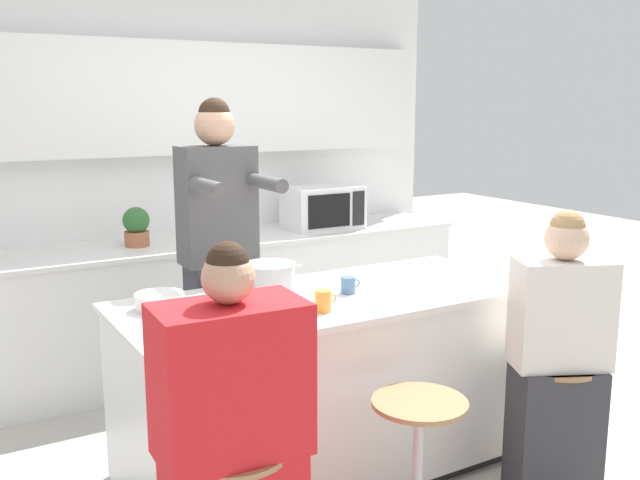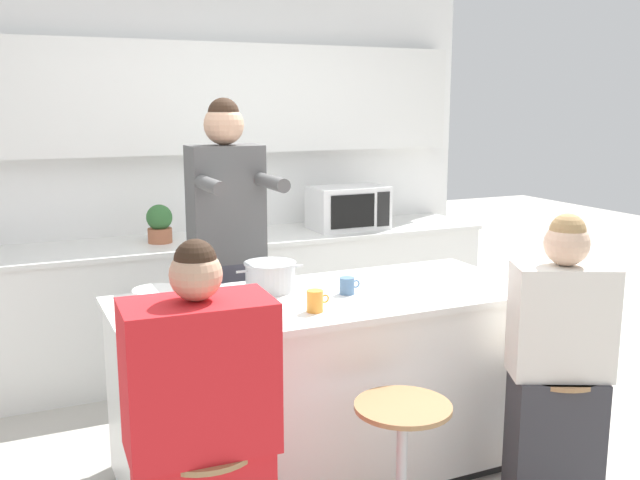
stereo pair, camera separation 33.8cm
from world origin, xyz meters
name	(u,v)px [view 1 (the left image)]	position (x,y,z in m)	size (l,w,h in m)	color
ground_plane	(329,472)	(0.00, 0.00, 0.00)	(16.00, 16.00, 0.00)	#B2ADA3
wall_back	(180,140)	(0.00, 1.99, 1.54)	(4.10, 0.22, 2.70)	white
back_counter	(203,304)	(0.00, 1.67, 0.45)	(3.80, 0.68, 0.89)	white
kitchen_island	(329,384)	(0.00, 0.00, 0.46)	(1.99, 0.84, 0.91)	black
bar_stool_center	(418,466)	(0.00, -0.70, 0.36)	(0.39, 0.39, 0.64)	#997047
bar_stool_rightmost	(553,420)	(0.80, -0.68, 0.36)	(0.39, 0.39, 0.64)	#997047
person_cooking	(219,270)	(-0.28, 0.67, 0.92)	(0.39, 0.56, 1.83)	#383842
person_wrapped_blanket	(233,453)	(-0.81, -0.71, 0.64)	(0.51, 0.31, 1.37)	red
person_seated_near	(558,372)	(0.77, -0.71, 0.61)	(0.47, 0.40, 1.35)	#333338
cooking_pot	(270,278)	(-0.22, 0.19, 0.98)	(0.34, 0.25, 0.14)	#B7BABC
fruit_bowl	(160,301)	(-0.76, 0.18, 0.94)	(0.22, 0.22, 0.07)	white
coffee_cup_near	(348,285)	(0.09, -0.02, 0.95)	(0.10, 0.07, 0.08)	#4C7099
coffee_cup_far	(323,301)	(-0.16, -0.22, 0.96)	(0.10, 0.07, 0.10)	orange
banana_bunch	(262,322)	(-0.49, -0.29, 0.93)	(0.16, 0.12, 0.05)	yellow
microwave	(323,207)	(0.93, 1.62, 1.05)	(0.55, 0.34, 0.31)	white
potted_plant	(136,226)	(-0.43, 1.67, 1.02)	(0.17, 0.17, 0.25)	#A86042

